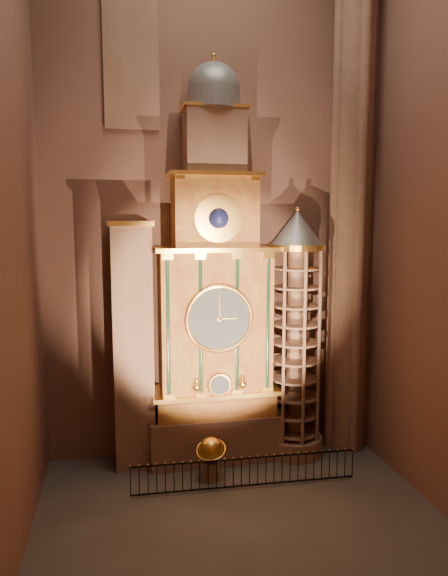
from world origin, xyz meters
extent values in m
plane|color=#383330|center=(0.00, 0.00, 0.00)|extent=(14.00, 14.00, 0.00)
plane|color=brown|center=(0.00, 6.00, 11.00)|extent=(22.00, 0.00, 22.00)
plane|color=brown|center=(-7.00, 0.00, 11.00)|extent=(0.00, 22.00, 22.00)
plane|color=brown|center=(7.00, 0.00, 11.00)|extent=(0.00, 22.00, 22.00)
cube|color=#8C634C|center=(0.00, 5.00, 1.00)|extent=(5.60, 2.20, 2.00)
cube|color=maroon|center=(0.00, 5.00, 2.50)|extent=(5.00, 2.00, 1.00)
cube|color=#FFB94B|center=(0.00, 4.95, 3.05)|extent=(5.40, 2.30, 0.18)
cube|color=maroon|center=(0.00, 5.00, 6.00)|extent=(4.60, 2.00, 6.00)
cylinder|color=black|center=(-2.05, 4.14, 6.00)|extent=(0.32, 0.32, 5.60)
cylinder|color=black|center=(-0.75, 4.14, 6.00)|extent=(0.32, 0.32, 5.60)
cylinder|color=black|center=(0.75, 4.14, 6.00)|extent=(0.32, 0.32, 5.60)
cylinder|color=black|center=(2.05, 4.14, 6.00)|extent=(0.32, 0.32, 5.60)
cube|color=#FFB94B|center=(0.00, 4.95, 9.05)|extent=(5.00, 2.25, 0.18)
cylinder|color=#2D3033|center=(0.00, 3.99, 6.30)|extent=(2.60, 0.12, 2.60)
torus|color=#FFB94B|center=(0.00, 3.94, 6.30)|extent=(2.80, 0.16, 2.80)
cylinder|color=#FFB94B|center=(0.00, 3.84, 3.60)|extent=(0.90, 0.10, 0.90)
sphere|color=#FFB94B|center=(-0.95, 3.89, 3.55)|extent=(0.36, 0.36, 0.36)
sphere|color=#FFB94B|center=(0.95, 3.89, 3.55)|extent=(0.36, 0.36, 0.36)
cube|color=maroon|center=(0.00, 5.00, 10.50)|extent=(3.40, 1.80, 3.00)
sphere|color=#0C133E|center=(0.00, 4.09, 10.30)|extent=(0.80, 0.80, 0.80)
cube|color=#FFB94B|center=(0.00, 4.95, 12.05)|extent=(3.80, 2.00, 0.15)
cube|color=#8C634C|center=(0.00, 5.00, 13.30)|extent=(2.40, 1.60, 2.60)
sphere|color=slate|center=(0.00, 5.00, 15.40)|extent=(2.10, 2.10, 2.10)
cylinder|color=#FFB94B|center=(0.00, 5.00, 16.30)|extent=(0.14, 0.14, 0.80)
cube|color=#8C634C|center=(-3.40, 5.00, 5.00)|extent=(1.60, 1.40, 10.00)
cube|color=#FFB94B|center=(-3.40, 4.58, 3.00)|extent=(1.35, 0.10, 2.10)
cube|color=#431F12|center=(-3.40, 4.52, 3.00)|extent=(1.05, 0.04, 1.75)
cube|color=#FFB94B|center=(-3.40, 4.58, 5.60)|extent=(1.35, 0.10, 2.10)
cube|color=#431F12|center=(-3.40, 4.52, 5.60)|extent=(1.05, 0.04, 1.75)
cube|color=#FFB94B|center=(-3.40, 4.58, 8.20)|extent=(1.35, 0.10, 2.10)
cube|color=#431F12|center=(-3.40, 4.52, 8.20)|extent=(1.05, 0.04, 1.75)
cube|color=#FFB94B|center=(-3.40, 5.00, 10.10)|extent=(1.80, 1.60, 0.20)
cylinder|color=#8C634C|center=(3.50, 4.70, 0.40)|extent=(2.50, 2.50, 0.80)
cylinder|color=#8C634C|center=(3.50, 4.70, 4.90)|extent=(0.70, 0.70, 8.20)
cylinder|color=#FFB94B|center=(3.50, 4.70, 9.10)|extent=(2.40, 2.40, 0.25)
cone|color=slate|center=(3.50, 4.70, 9.90)|extent=(2.30, 2.30, 1.50)
sphere|color=#FFB94B|center=(3.50, 4.70, 10.70)|extent=(0.20, 0.20, 0.20)
cylinder|color=#8C634C|center=(6.10, 5.00, 11.00)|extent=(1.60, 1.60, 22.00)
cylinder|color=#8C634C|center=(6.90, 5.00, 11.00)|extent=(0.44, 0.44, 22.00)
cylinder|color=#8C634C|center=(5.30, 5.00, 11.00)|extent=(0.44, 0.44, 22.00)
cylinder|color=#8C634C|center=(6.10, 5.80, 11.00)|extent=(0.44, 0.44, 22.00)
cylinder|color=#8C634C|center=(6.10, 4.20, 11.00)|extent=(0.44, 0.44, 22.00)
cube|color=navy|center=(-3.20, 5.94, 16.50)|extent=(2.00, 0.10, 5.00)
cube|color=#8C634C|center=(-3.20, 5.88, 16.50)|extent=(2.20, 0.06, 5.20)
cylinder|color=#8C634C|center=(-0.52, 3.06, 0.38)|extent=(0.65, 0.65, 0.76)
sphere|color=gold|center=(-0.52, 3.06, 1.24)|extent=(0.97, 0.97, 0.97)
torus|color=gold|center=(-0.52, 3.06, 1.24)|extent=(1.54, 1.50, 0.52)
cube|color=black|center=(0.66, 2.12, 1.20)|extent=(8.69, 0.36, 0.05)
cube|color=black|center=(0.66, 2.12, 0.10)|extent=(8.69, 0.36, 0.05)
camera|label=1|loc=(-3.97, -15.90, 10.12)|focal=32.00mm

